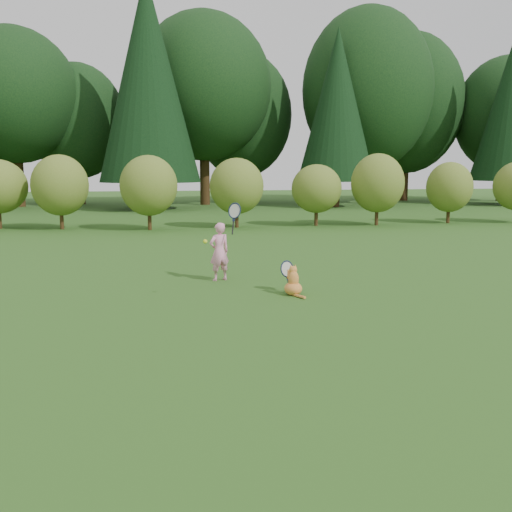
{
  "coord_description": "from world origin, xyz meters",
  "views": [
    {
      "loc": [
        -1.61,
        -8.88,
        2.21
      ],
      "look_at": [
        0.2,
        0.8,
        0.7
      ],
      "focal_mm": 40.0,
      "sensor_mm": 36.0,
      "label": 1
    }
  ],
  "objects": [
    {
      "name": "tennis_ball",
      "position": [
        -0.71,
        0.59,
        1.0
      ],
      "size": [
        0.07,
        0.07,
        0.07
      ],
      "color": "#CAE61B",
      "rests_on": "ground"
    },
    {
      "name": "cat",
      "position": [
        0.85,
        0.73,
        0.28
      ],
      "size": [
        0.38,
        0.72,
        0.73
      ],
      "rotation": [
        0.0,
        0.0,
        -0.05
      ],
      "color": "#C15925",
      "rests_on": "ground"
    },
    {
      "name": "woodland_backdrop",
      "position": [
        0.0,
        23.0,
        7.5
      ],
      "size": [
        48.0,
        10.0,
        15.0
      ],
      "primitive_type": null,
      "color": "black",
      "rests_on": "ground"
    },
    {
      "name": "child",
      "position": [
        -0.26,
        2.25,
        0.61
      ],
      "size": [
        0.7,
        0.5,
        1.73
      ],
      "rotation": [
        0.0,
        0.0,
        3.48
      ],
      "color": "pink",
      "rests_on": "ground"
    },
    {
      "name": "shrub_row",
      "position": [
        0.0,
        13.0,
        1.4
      ],
      "size": [
        28.0,
        3.0,
        2.8
      ],
      "primitive_type": null,
      "color": "#5B6E22",
      "rests_on": "ground"
    },
    {
      "name": "ground",
      "position": [
        0.0,
        0.0,
        0.0
      ],
      "size": [
        100.0,
        100.0,
        0.0
      ],
      "primitive_type": "plane",
      "color": "#255217",
      "rests_on": "ground"
    }
  ]
}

